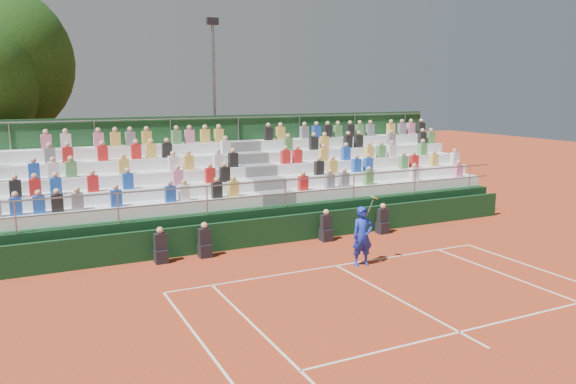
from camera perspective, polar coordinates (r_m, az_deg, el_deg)
name	(u,v)px	position (r m, az deg, el deg)	size (l,w,h in m)	color
ground	(336,266)	(17.94, 4.95, -7.48)	(90.00, 90.00, 0.00)	#AE3C1D
courtside_wall	(292,228)	(20.50, 0.37, -3.71)	(20.00, 0.15, 1.00)	black
line_officials	(275,234)	(19.75, -1.30, -4.33)	(9.01, 0.40, 1.19)	black
grandstand	(257,197)	(23.25, -3.19, -0.56)	(20.00, 5.20, 4.40)	black
tennis_player	(363,236)	(17.83, 7.59, -4.47)	(0.90, 0.54, 2.22)	#172BB2
floodlight_mast	(214,94)	(29.96, -7.52, 9.81)	(0.60, 0.25, 9.10)	gray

